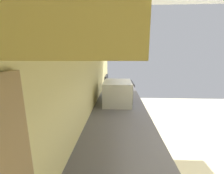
# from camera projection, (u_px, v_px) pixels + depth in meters

# --- Properties ---
(ground_plane) EXTENTS (6.60, 6.60, 0.00)m
(ground_plane) POSITION_uv_depth(u_px,v_px,m) (198.00, 163.00, 2.04)
(ground_plane) COLOR beige
(wall_back) EXTENTS (4.24, 0.12, 2.81)m
(wall_back) POSITION_uv_depth(u_px,v_px,m) (90.00, 66.00, 1.81)
(wall_back) COLOR #DDCF86
(wall_back) RESTS_ON ground_plane
(counter_run) EXTENTS (3.27, 0.66, 0.91)m
(counter_run) POSITION_uv_depth(u_px,v_px,m) (119.00, 153.00, 1.58)
(counter_run) COLOR tan
(counter_run) RESTS_ON ground_plane
(upper_cabinets) EXTENTS (2.49, 0.33, 0.59)m
(upper_cabinets) POSITION_uv_depth(u_px,v_px,m) (104.00, 24.00, 1.30)
(upper_cabinets) COLOR tan
(oven_range) EXTENTS (0.63, 0.69, 1.09)m
(oven_range) POSITION_uv_depth(u_px,v_px,m) (119.00, 100.00, 3.48)
(oven_range) COLOR black
(oven_range) RESTS_ON ground_plane
(microwave) EXTENTS (0.49, 0.37, 0.30)m
(microwave) POSITION_uv_depth(u_px,v_px,m) (118.00, 92.00, 1.88)
(microwave) COLOR #B7BABF
(microwave) RESTS_ON counter_run
(bowl) EXTENTS (0.17, 0.17, 0.05)m
(bowl) POSITION_uv_depth(u_px,v_px,m) (123.00, 87.00, 2.79)
(bowl) COLOR gold
(bowl) RESTS_ON counter_run
(kettle) EXTENTS (0.18, 0.14, 0.17)m
(kettle) POSITION_uv_depth(u_px,v_px,m) (124.00, 89.00, 2.37)
(kettle) COLOR #B7BABF
(kettle) RESTS_ON counter_run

